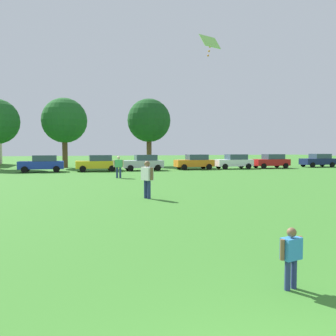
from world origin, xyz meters
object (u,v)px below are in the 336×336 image
at_px(parked_car_orange_3, 195,162).
at_px(parked_car_white_4, 234,161).
at_px(adult_bystander, 147,176).
at_px(parked_car_red_5, 271,161).
at_px(kite, 210,43).
at_px(bystander_near_trees, 119,165).
at_px(child_kite_flyer, 291,253).
at_px(parked_car_silver_2, 143,162).
at_px(parked_car_yellow_1, 98,163).
at_px(tree_right, 64,121).
at_px(parked_car_navy_6, 318,160).
at_px(parked_car_blue_0, 42,163).
at_px(tree_far_right, 149,121).

distance_m(parked_car_orange_3, parked_car_white_4, 4.77).
xyz_separation_m(adult_bystander, parked_car_white_4, (14.74, 20.38, -0.20)).
bearing_deg(parked_car_orange_3, parked_car_red_5, 178.17).
bearing_deg(kite, parked_car_white_4, 60.20).
distance_m(bystander_near_trees, parked_car_white_4, 16.97).
bearing_deg(child_kite_flyer, parked_car_silver_2, 69.09).
distance_m(adult_bystander, parked_car_yellow_1, 20.34).
height_order(parked_car_red_5, tree_right, tree_right).
bearing_deg(parked_car_yellow_1, adult_bystander, 92.24).
relative_size(kite, parked_car_navy_6, 0.27).
bearing_deg(child_kite_flyer, adult_bystander, 76.70).
height_order(parked_car_silver_2, parked_car_orange_3, same).
bearing_deg(child_kite_flyer, parked_car_orange_3, 58.84).
distance_m(parked_car_blue_0, tree_far_right, 16.45).
distance_m(parked_car_blue_0, parked_car_white_4, 20.98).
bearing_deg(parked_car_silver_2, parked_car_orange_3, -177.02).
relative_size(parked_car_orange_3, tree_right, 0.51).
bearing_deg(tree_far_right, parked_car_red_5, -35.12).
bearing_deg(adult_bystander, kite, -107.11).
bearing_deg(adult_bystander, parked_car_blue_0, -7.47).
distance_m(bystander_near_trees, tree_right, 17.63).
bearing_deg(parked_car_orange_3, child_kite_flyer, 72.58).
relative_size(bystander_near_trees, tree_right, 0.21).
height_order(parked_car_silver_2, parked_car_red_5, same).
bearing_deg(parked_car_yellow_1, parked_car_navy_6, -178.68).
bearing_deg(kite, parked_car_red_5, 50.69).
relative_size(bystander_near_trees, parked_car_yellow_1, 0.41).
height_order(kite, parked_car_red_5, kite).
bearing_deg(parked_car_yellow_1, parked_car_silver_2, 179.82).
xyz_separation_m(kite, parked_car_navy_6, (23.49, 20.54, -6.77)).
height_order(bystander_near_trees, parked_car_silver_2, bystander_near_trees).
distance_m(adult_bystander, bystander_near_trees, 11.64).
xyz_separation_m(parked_car_orange_3, tree_far_right, (-3.31, 8.78, 5.22)).
distance_m(bystander_near_trees, tree_far_right, 19.57).
bearing_deg(kite, child_kite_flyer, -105.86).
distance_m(child_kite_flyer, parked_car_orange_3, 33.05).
relative_size(adult_bystander, parked_car_orange_3, 0.41).
xyz_separation_m(kite, parked_car_silver_2, (0.70, 19.89, -6.77)).
relative_size(kite, parked_car_silver_2, 0.27).
relative_size(adult_bystander, parked_car_blue_0, 0.41).
height_order(parked_car_navy_6, tree_far_right, tree_far_right).
xyz_separation_m(child_kite_flyer, parked_car_navy_6, (26.71, 31.88, 0.23)).
height_order(parked_car_blue_0, parked_car_white_4, same).
height_order(parked_car_navy_6, tree_right, tree_right).
bearing_deg(tree_far_right, parked_car_blue_0, -145.86).
height_order(bystander_near_trees, parked_car_navy_6, bystander_near_trees).
bearing_deg(parked_car_white_4, parked_car_orange_3, -2.84).
xyz_separation_m(parked_car_orange_3, parked_car_navy_6, (16.81, 0.34, 0.00)).
bearing_deg(tree_right, parked_car_navy_6, -12.92).
bearing_deg(tree_right, parked_car_silver_2, -43.49).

